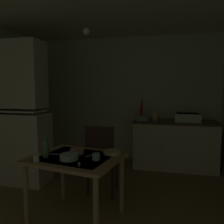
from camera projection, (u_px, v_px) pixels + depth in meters
ground_plane at (97, 201)px, 3.04m from camera, size 4.78×4.78×0.00m
wall_back at (124, 99)px, 4.78m from camera, size 3.77×0.10×2.46m
ceiling_slab at (96, 0)px, 2.76m from camera, size 3.77×3.88×0.10m
hutch_cabinet at (18, 118)px, 3.58m from camera, size 0.91×0.46×2.16m
counter_cabinet at (175, 144)px, 4.28m from camera, size 1.49×0.64×0.86m
sink_basin at (187, 117)px, 4.18m from camera, size 0.44×0.34×0.15m
hand_pump at (141, 111)px, 4.40m from camera, size 0.05×0.27×0.39m
mixing_bowl_counter at (142, 118)px, 4.32m from camera, size 0.26×0.26×0.08m
stoneware_crock at (155, 116)px, 4.30m from camera, size 0.12×0.12×0.16m
dining_table at (76, 165)px, 2.58m from camera, size 1.07×0.94×0.72m
chair_far_side at (101, 160)px, 3.16m from camera, size 0.42×0.42×0.97m
serving_bowl_wide at (77, 151)px, 2.67m from camera, size 0.16×0.16×0.05m
soup_bowl_small at (112, 152)px, 2.66m from camera, size 0.19×0.19×0.04m
sauce_dish at (69, 157)px, 2.46m from camera, size 0.20×0.20×0.06m
mug_tall at (96, 157)px, 2.44m from camera, size 0.08×0.08×0.07m
mug_dark at (36, 158)px, 2.38m from camera, size 0.06×0.06×0.08m
glass_bottle at (46, 148)px, 2.53m from camera, size 0.06×0.06×0.25m
table_knife at (55, 154)px, 2.65m from camera, size 0.21×0.02×0.00m
teaspoon_near_bowl at (79, 164)px, 2.31m from camera, size 0.07×0.12×0.00m
teaspoon_by_cup at (91, 155)px, 2.60m from camera, size 0.12×0.12×0.00m
pendant_bulb at (86, 31)px, 2.67m from camera, size 0.08×0.08×0.08m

